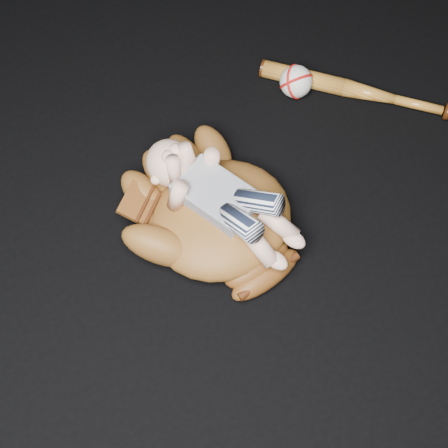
% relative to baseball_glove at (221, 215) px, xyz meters
% --- Properties ---
extents(baseball_glove, '(0.40, 0.46, 0.14)m').
position_rel_baseball_glove_xyz_m(baseball_glove, '(0.00, 0.00, 0.00)').
color(baseball_glove, '#5D3614').
rests_on(baseball_glove, ground).
extents(newborn_baby, '(0.27, 0.41, 0.16)m').
position_rel_baseball_glove_xyz_m(newborn_baby, '(0.01, -0.01, 0.06)').
color(newborn_baby, '#DFAA90').
rests_on(newborn_baby, baseball_glove).
extents(baseball_bat, '(0.32, 0.42, 0.05)m').
position_rel_baseball_glove_xyz_m(baseball_bat, '(0.51, 0.11, -0.05)').
color(baseball_bat, '#A96920').
rests_on(baseball_bat, ground).
extents(baseball, '(0.09, 0.09, 0.08)m').
position_rel_baseball_glove_xyz_m(baseball, '(0.39, 0.21, -0.03)').
color(baseball, silver).
rests_on(baseball, ground).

